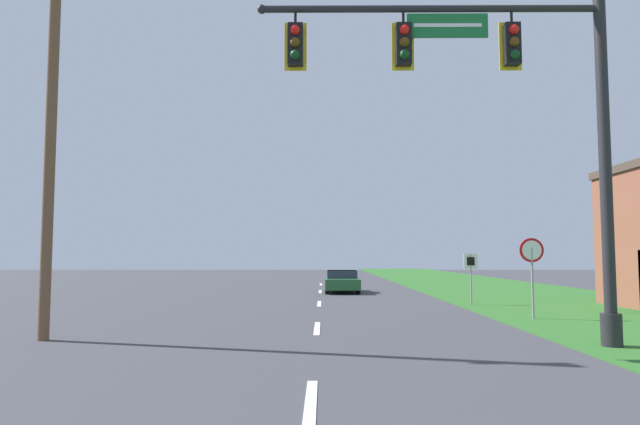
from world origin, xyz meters
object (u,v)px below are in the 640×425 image
signal_mast (513,111)px  utility_pole_near (52,107)px  car_ahead (342,281)px  route_sign_post (471,267)px  stop_sign (532,260)px

signal_mast → utility_pole_near: 10.89m
signal_mast → car_ahead: bearing=99.7°
car_ahead → route_sign_post: (4.93, -8.19, 0.92)m
car_ahead → stop_sign: size_ratio=1.69×
route_sign_post → car_ahead: bearing=121.1°
car_ahead → stop_sign: 14.47m
stop_sign → utility_pole_near: size_ratio=0.23×
stop_sign → route_sign_post: bearing=96.6°
car_ahead → utility_pole_near: size_ratio=0.39×
signal_mast → utility_pole_near: size_ratio=0.77×
route_sign_post → stop_sign: bearing=-83.4°
car_ahead → stop_sign: bearing=-67.5°
car_ahead → route_sign_post: size_ratio=2.09×
route_sign_post → utility_pole_near: size_ratio=0.19×
route_sign_post → utility_pole_near: 16.25m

